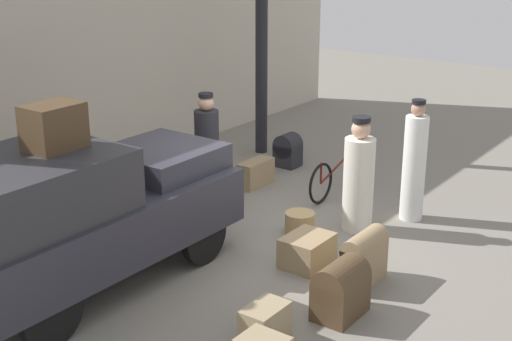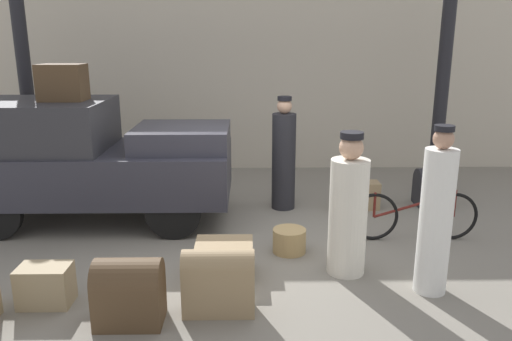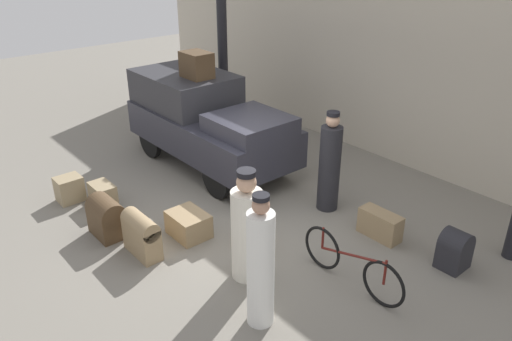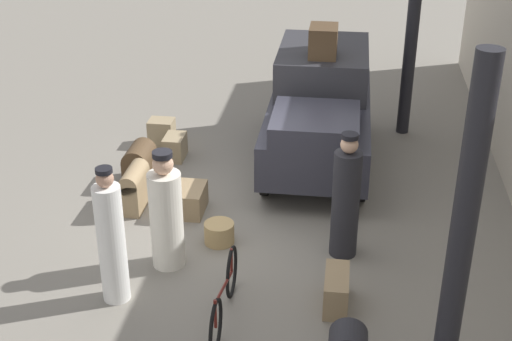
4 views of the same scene
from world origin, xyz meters
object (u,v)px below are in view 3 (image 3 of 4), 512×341
Objects in this scene: trunk_barrel_dark at (455,250)px; trunk_umber_medium at (103,195)px; porter_standing_middle at (247,230)px; trunk_wicker_pale at (189,224)px; suitcase_tan_flat at (141,234)px; conductor_in_dark_uniform at (330,166)px; trunk_on_truck_roof at (197,65)px; truck at (205,119)px; trunk_large_brown at (69,189)px; porter_lifting_near_truck at (261,266)px; bicycle at (351,264)px; suitcase_black_upright at (107,217)px; wicker_basket at (251,234)px; suitcase_small_leather at (380,225)px.

trunk_umber_medium is (-4.97, -3.07, -0.09)m from trunk_barrel_dark.
porter_standing_middle reaches higher than trunk_wicker_pale.
suitcase_tan_flat is (-1.42, -0.87, -0.39)m from porter_standing_middle.
trunk_on_truck_roof is at bearing -170.83° from conductor_in_dark_uniform.
suitcase_tan_flat is 3.89m from trunk_on_truck_roof.
truck reaches higher than trunk_large_brown.
trunk_umber_medium is (-4.00, -0.22, -0.63)m from porter_lifting_near_truck.
trunk_on_truck_roof reaches higher than trunk_large_brown.
porter_lifting_near_truck reaches higher than suitcase_tan_flat.
bicycle is 1.49m from porter_standing_middle.
conductor_in_dark_uniform is 4.65m from trunk_large_brown.
porter_lifting_near_truck is at bearing -10.24° from trunk_wicker_pale.
suitcase_black_upright is (-0.85, -0.98, 0.13)m from trunk_wicker_pale.
trunk_barrel_dark reaches higher than wicker_basket.
trunk_umber_medium is at bearing -160.76° from trunk_wicker_pale.
bicycle is at bearing 41.07° from porter_standing_middle.
wicker_basket is at bearing 60.63° from suitcase_tan_flat.
suitcase_tan_flat is at bearing 11.08° from suitcase_black_upright.
truck is 2.14× the size of porter_lifting_near_truck.
porter_lifting_near_truck reaches higher than trunk_umber_medium.
truck is 2.95m from trunk_large_brown.
porter_lifting_near_truck is 4.64m from trunk_large_brown.
porter_lifting_near_truck reaches higher than truck.
bicycle is at bearing 30.64° from suitcase_black_upright.
porter_standing_middle is 2.71× the size of trunk_on_truck_roof.
porter_standing_middle is at bearing 31.48° from suitcase_tan_flat.
suitcase_tan_flat is (-2.24, -0.41, -0.48)m from porter_lifting_near_truck.
suitcase_tan_flat is at bearing -148.52° from porter_standing_middle.
porter_lifting_near_truck is 1.01× the size of conductor_in_dark_uniform.
trunk_umber_medium is (-2.62, -2.97, -0.61)m from conductor_in_dark_uniform.
bicycle is 2.83× the size of trunk_on_truck_roof.
suitcase_small_leather is at bearing 6.00° from trunk_on_truck_roof.
trunk_large_brown is at bearing -90.69° from trunk_on_truck_roof.
bicycle is 2.65× the size of trunk_wicker_pale.
suitcase_black_upright is at bearing -149.36° from bicycle.
truck is 3.42m from suitcase_tan_flat.
suitcase_tan_flat reaches higher than trunk_large_brown.
suitcase_tan_flat is at bearing -144.08° from bicycle.
trunk_large_brown is 2.34m from suitcase_tan_flat.
suitcase_black_upright is at bearing -155.38° from porter_standing_middle.
trunk_on_truck_roof is at bearing 130.86° from suitcase_tan_flat.
trunk_on_truck_roof reaches higher than trunk_umber_medium.
trunk_barrel_dark is at bearing 6.60° from truck.
suitcase_small_leather is at bearing 110.45° from bicycle.
conductor_in_dark_uniform is at bearing 70.44° from trunk_wicker_pale.
trunk_umber_medium is (0.56, 0.38, -0.02)m from trunk_large_brown.
porter_lifting_near_truck reaches higher than trunk_barrel_dark.
conductor_in_dark_uniform is (-1.39, 2.75, -0.02)m from porter_lifting_near_truck.
porter_standing_middle is 1.71m from suitcase_tan_flat.
trunk_large_brown is at bearing -142.84° from suitcase_small_leather.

